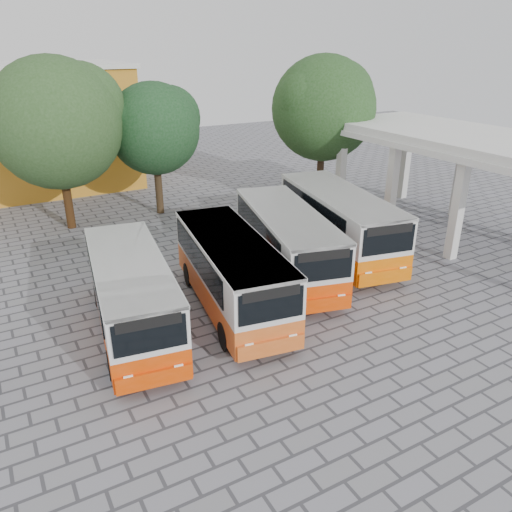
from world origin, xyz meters
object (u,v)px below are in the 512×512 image
bus_far_left (131,291)px  bus_centre_left (231,269)px  bus_centre_right (287,239)px  bus_far_right (339,219)px

bus_far_left → bus_centre_left: size_ratio=0.97×
bus_far_left → bus_centre_left: (3.80, -0.17, 0.05)m
bus_centre_left → bus_centre_right: bus_centre_right is taller
bus_centre_left → bus_far_right: 7.28m
bus_centre_left → bus_centre_right: bearing=32.2°
bus_far_left → bus_centre_left: 3.81m
bus_centre_left → bus_centre_right: (3.43, 1.50, 0.05)m
bus_centre_right → bus_far_right: size_ratio=0.96×
bus_far_left → bus_centre_right: (7.23, 1.32, 0.10)m
bus_far_left → bus_centre_right: bus_centre_right is taller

